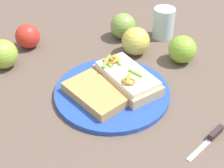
{
  "coord_description": "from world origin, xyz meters",
  "views": [
    {
      "loc": [
        -0.24,
        0.59,
        0.53
      ],
      "look_at": [
        0.0,
        0.0,
        0.03
      ],
      "focal_mm": 52.17,
      "sensor_mm": 36.0,
      "label": 1
    }
  ],
  "objects_px": {
    "sandwich": "(127,78)",
    "knife": "(211,137)",
    "apple_0": "(136,41)",
    "apple_1": "(28,36)",
    "apple_3": "(182,49)",
    "apple_4": "(4,53)",
    "plate": "(112,92)",
    "drinking_glass": "(163,23)",
    "apple_2": "(123,26)",
    "bread_slice_side": "(96,93)"
  },
  "relations": [
    {
      "from": "sandwich",
      "to": "knife",
      "type": "relative_size",
      "value": 1.72
    },
    {
      "from": "apple_0",
      "to": "sandwich",
      "type": "bearing_deg",
      "value": 101.49
    },
    {
      "from": "apple_1",
      "to": "knife",
      "type": "relative_size",
      "value": 0.63
    },
    {
      "from": "sandwich",
      "to": "knife",
      "type": "height_order",
      "value": "sandwich"
    },
    {
      "from": "apple_1",
      "to": "apple_3",
      "type": "height_order",
      "value": "apple_3"
    },
    {
      "from": "apple_4",
      "to": "plate",
      "type": "bearing_deg",
      "value": 179.18
    },
    {
      "from": "apple_3",
      "to": "apple_4",
      "type": "xyz_separation_m",
      "value": [
        0.45,
        0.21,
        0.0
      ]
    },
    {
      "from": "drinking_glass",
      "to": "apple_1",
      "type": "bearing_deg",
      "value": 31.15
    },
    {
      "from": "plate",
      "to": "knife",
      "type": "distance_m",
      "value": 0.26
    },
    {
      "from": "sandwich",
      "to": "apple_2",
      "type": "height_order",
      "value": "apple_2"
    },
    {
      "from": "plate",
      "to": "apple_3",
      "type": "height_order",
      "value": "apple_3"
    },
    {
      "from": "drinking_glass",
      "to": "plate",
      "type": "bearing_deg",
      "value": 83.43
    },
    {
      "from": "bread_slice_side",
      "to": "apple_1",
      "type": "distance_m",
      "value": 0.34
    },
    {
      "from": "apple_1",
      "to": "knife",
      "type": "distance_m",
      "value": 0.61
    },
    {
      "from": "apple_1",
      "to": "drinking_glass",
      "type": "relative_size",
      "value": 0.77
    },
    {
      "from": "plate",
      "to": "apple_4",
      "type": "distance_m",
      "value": 0.33
    },
    {
      "from": "bread_slice_side",
      "to": "knife",
      "type": "bearing_deg",
      "value": 21.76
    },
    {
      "from": "apple_2",
      "to": "knife",
      "type": "distance_m",
      "value": 0.48
    },
    {
      "from": "plate",
      "to": "apple_3",
      "type": "bearing_deg",
      "value": -120.49
    },
    {
      "from": "plate",
      "to": "knife",
      "type": "height_order",
      "value": "knife"
    },
    {
      "from": "apple_1",
      "to": "knife",
      "type": "bearing_deg",
      "value": 163.2
    },
    {
      "from": "apple_0",
      "to": "knife",
      "type": "xyz_separation_m",
      "value": [
        -0.27,
        0.26,
        -0.04
      ]
    },
    {
      "from": "apple_4",
      "to": "knife",
      "type": "xyz_separation_m",
      "value": [
        -0.58,
        0.06,
        -0.03
      ]
    },
    {
      "from": "apple_0",
      "to": "drinking_glass",
      "type": "bearing_deg",
      "value": -110.22
    },
    {
      "from": "sandwich",
      "to": "drinking_glass",
      "type": "height_order",
      "value": "drinking_glass"
    },
    {
      "from": "plate",
      "to": "drinking_glass",
      "type": "distance_m",
      "value": 0.34
    },
    {
      "from": "plate",
      "to": "drinking_glass",
      "type": "relative_size",
      "value": 3.0
    },
    {
      "from": "bread_slice_side",
      "to": "knife",
      "type": "height_order",
      "value": "bread_slice_side"
    },
    {
      "from": "sandwich",
      "to": "knife",
      "type": "distance_m",
      "value": 0.25
    },
    {
      "from": "sandwich",
      "to": "apple_4",
      "type": "xyz_separation_m",
      "value": [
        0.35,
        0.03,
        0.01
      ]
    },
    {
      "from": "apple_0",
      "to": "apple_4",
      "type": "distance_m",
      "value": 0.37
    },
    {
      "from": "sandwich",
      "to": "drinking_glass",
      "type": "bearing_deg",
      "value": 121.03
    },
    {
      "from": "drinking_glass",
      "to": "knife",
      "type": "bearing_deg",
      "value": 118.92
    },
    {
      "from": "plate",
      "to": "bread_slice_side",
      "type": "height_order",
      "value": "bread_slice_side"
    },
    {
      "from": "plate",
      "to": "apple_1",
      "type": "height_order",
      "value": "apple_1"
    },
    {
      "from": "bread_slice_side",
      "to": "knife",
      "type": "distance_m",
      "value": 0.28
    },
    {
      "from": "apple_4",
      "to": "apple_0",
      "type": "bearing_deg",
      "value": -147.74
    },
    {
      "from": "bread_slice_side",
      "to": "apple_1",
      "type": "xyz_separation_m",
      "value": [
        0.3,
        -0.15,
        0.01
      ]
    },
    {
      "from": "apple_1",
      "to": "apple_4",
      "type": "distance_m",
      "value": 0.11
    },
    {
      "from": "apple_1",
      "to": "apple_3",
      "type": "relative_size",
      "value": 0.95
    },
    {
      "from": "apple_4",
      "to": "drinking_glass",
      "type": "bearing_deg",
      "value": -137.87
    },
    {
      "from": "sandwich",
      "to": "apple_2",
      "type": "distance_m",
      "value": 0.26
    },
    {
      "from": "plate",
      "to": "apple_2",
      "type": "bearing_deg",
      "value": -74.47
    },
    {
      "from": "bread_slice_side",
      "to": "apple_2",
      "type": "relative_size",
      "value": 1.93
    },
    {
      "from": "apple_1",
      "to": "apple_2",
      "type": "xyz_separation_m",
      "value": [
        -0.25,
        -0.16,
        0.0
      ]
    },
    {
      "from": "plate",
      "to": "sandwich",
      "type": "bearing_deg",
      "value": -122.04
    },
    {
      "from": "plate",
      "to": "drinking_glass",
      "type": "xyz_separation_m",
      "value": [
        -0.04,
        -0.33,
        0.04
      ]
    },
    {
      "from": "drinking_glass",
      "to": "bread_slice_side",
      "type": "bearing_deg",
      "value": 80.22
    },
    {
      "from": "bread_slice_side",
      "to": "apple_0",
      "type": "height_order",
      "value": "apple_0"
    },
    {
      "from": "apple_0",
      "to": "apple_3",
      "type": "relative_size",
      "value": 1.05
    }
  ]
}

